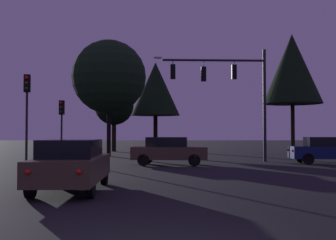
# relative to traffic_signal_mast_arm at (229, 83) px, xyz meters

# --- Properties ---
(ground_plane) EXTENTS (168.00, 168.00, 0.00)m
(ground_plane) POSITION_rel_traffic_signal_mast_arm_xyz_m (-4.54, 4.41, -4.82)
(ground_plane) COLOR black
(ground_plane) RESTS_ON ground
(traffic_signal_mast_arm) EXTENTS (6.99, 0.46, 6.93)m
(traffic_signal_mast_arm) POSITION_rel_traffic_signal_mast_arm_xyz_m (0.00, 0.00, 0.00)
(traffic_signal_mast_arm) COLOR #232326
(traffic_signal_mast_arm) RESTS_ON ground
(traffic_light_corner_left) EXTENTS (0.32, 0.36, 4.69)m
(traffic_light_corner_left) POSITION_rel_traffic_signal_mast_arm_xyz_m (-10.98, -4.49, -1.52)
(traffic_light_corner_left) COLOR #232326
(traffic_light_corner_left) RESTS_ON ground
(traffic_light_corner_right) EXTENTS (0.34, 0.37, 3.81)m
(traffic_light_corner_right) POSITION_rel_traffic_signal_mast_arm_xyz_m (-10.46, 0.90, -2.10)
(traffic_light_corner_right) COLOR #232326
(traffic_light_corner_right) RESTS_ON ground
(car_nearside_lane) EXTENTS (1.79, 4.68, 1.52)m
(car_nearside_lane) POSITION_rel_traffic_signal_mast_arm_xyz_m (-6.92, -13.27, -4.03)
(car_nearside_lane) COLOR #473828
(car_nearside_lane) RESTS_ON ground
(car_crossing_left) EXTENTS (4.63, 2.19, 1.52)m
(car_crossing_left) POSITION_rel_traffic_signal_mast_arm_xyz_m (5.30, -2.37, -4.03)
(car_crossing_left) COLOR #0F1947
(car_crossing_left) RESTS_ON ground
(car_crossing_right) EXTENTS (4.25, 2.14, 1.52)m
(car_crossing_right) POSITION_rel_traffic_signal_mast_arm_xyz_m (-3.76, -2.99, -4.03)
(car_crossing_right) COLOR #473828
(car_crossing_right) RESTS_ON ground
(tree_behind_sign) EXTENTS (4.82, 4.82, 9.94)m
(tree_behind_sign) POSITION_rel_traffic_signal_mast_arm_xyz_m (6.66, 8.49, 2.22)
(tree_behind_sign) COLOR black
(tree_behind_sign) RESTS_ON ground
(tree_left_far) EXTENTS (5.64, 5.64, 8.86)m
(tree_left_far) POSITION_rel_traffic_signal_mast_arm_xyz_m (-8.12, 6.34, 1.21)
(tree_left_far) COLOR black
(tree_left_far) RESTS_ON ground
(tree_center_horizon) EXTENTS (5.17, 5.17, 9.33)m
(tree_center_horizon) POSITION_rel_traffic_signal_mast_arm_xyz_m (-4.66, 18.87, 1.65)
(tree_center_horizon) COLOR black
(tree_center_horizon) RESTS_ON ground
(tree_right_cluster) EXTENTS (3.81, 3.81, 6.37)m
(tree_right_cluster) POSITION_rel_traffic_signal_mast_arm_xyz_m (-8.64, 15.13, -0.39)
(tree_right_cluster) COLOR black
(tree_right_cluster) RESTS_ON ground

